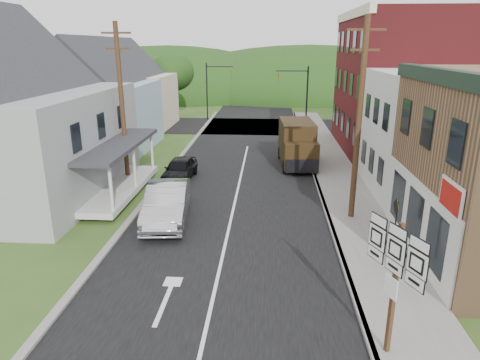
% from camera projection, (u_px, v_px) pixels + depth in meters
% --- Properties ---
extents(ground, '(120.00, 120.00, 0.00)m').
position_uv_depth(ground, '(224.00, 249.00, 17.09)').
color(ground, '#2D4719').
rests_on(ground, ground).
extents(road, '(9.00, 90.00, 0.02)m').
position_uv_depth(road, '(241.00, 176.00, 26.59)').
color(road, black).
rests_on(road, ground).
extents(cross_road, '(60.00, 9.00, 0.02)m').
position_uv_depth(cross_road, '(252.00, 126.00, 42.76)').
color(cross_road, black).
rests_on(cross_road, ground).
extents(sidewalk_right, '(2.80, 55.00, 0.15)m').
position_uv_depth(sidewalk_right, '(342.00, 187.00, 24.28)').
color(sidewalk_right, slate).
rests_on(sidewalk_right, ground).
extents(curb_right, '(0.20, 55.00, 0.15)m').
position_uv_depth(curb_right, '(318.00, 187.00, 24.37)').
color(curb_right, slate).
rests_on(curb_right, ground).
extents(curb_left, '(0.30, 55.00, 0.12)m').
position_uv_depth(curb_left, '(159.00, 183.00, 24.98)').
color(curb_left, slate).
rests_on(curb_left, ground).
extents(storefront_white, '(8.00, 7.00, 6.50)m').
position_uv_depth(storefront_white, '(452.00, 135.00, 22.49)').
color(storefront_white, silver).
rests_on(storefront_white, ground).
extents(storefront_red, '(8.00, 12.00, 10.00)m').
position_uv_depth(storefront_red, '(403.00, 85.00, 30.99)').
color(storefront_red, maroon).
rests_on(storefront_red, ground).
extents(house_gray, '(10.20, 12.24, 8.35)m').
position_uv_depth(house_gray, '(7.00, 116.00, 22.30)').
color(house_gray, gray).
rests_on(house_gray, ground).
extents(house_blue, '(7.14, 8.16, 7.28)m').
position_uv_depth(house_blue, '(104.00, 101.00, 32.85)').
color(house_blue, '#9ABCD2').
rests_on(house_blue, ground).
extents(house_cream, '(7.14, 8.16, 7.28)m').
position_uv_depth(house_cream, '(134.00, 89.00, 41.44)').
color(house_cream, beige).
rests_on(house_cream, ground).
extents(utility_pole_right, '(1.60, 0.26, 9.00)m').
position_uv_depth(utility_pole_right, '(359.00, 120.00, 18.64)').
color(utility_pole_right, '#472D19').
rests_on(utility_pole_right, ground).
extents(utility_pole_left, '(1.60, 0.26, 9.00)m').
position_uv_depth(utility_pole_left, '(122.00, 104.00, 23.71)').
color(utility_pole_left, '#472D19').
rests_on(utility_pole_left, ground).
extents(traffic_signal_right, '(2.87, 0.20, 6.00)m').
position_uv_depth(traffic_signal_right, '(299.00, 92.00, 38.01)').
color(traffic_signal_right, black).
rests_on(traffic_signal_right, ground).
extents(traffic_signal_left, '(2.87, 0.20, 6.00)m').
position_uv_depth(traffic_signal_left, '(213.00, 85.00, 45.23)').
color(traffic_signal_left, black).
rests_on(traffic_signal_left, ground).
extents(tree_left_c, '(5.80, 5.80, 8.41)m').
position_uv_depth(tree_left_c, '(21.00, 68.00, 35.55)').
color(tree_left_c, '#382616').
rests_on(tree_left_c, ground).
extents(tree_left_d, '(4.80, 4.80, 6.94)m').
position_uv_depth(tree_left_d, '(172.00, 73.00, 46.62)').
color(tree_left_d, '#382616').
rests_on(tree_left_d, ground).
extents(forested_ridge, '(90.00, 30.00, 16.00)m').
position_uv_depth(forested_ridge, '(259.00, 95.00, 69.38)').
color(forested_ridge, '#18320F').
rests_on(forested_ridge, ground).
extents(silver_sedan, '(2.39, 5.37, 1.71)m').
position_uv_depth(silver_sedan, '(167.00, 203.00, 19.60)').
color(silver_sedan, silver).
rests_on(silver_sedan, ground).
extents(dark_sedan, '(1.79, 4.01, 1.34)m').
position_uv_depth(dark_sedan, '(180.00, 169.00, 25.64)').
color(dark_sedan, black).
rests_on(dark_sedan, ground).
extents(delivery_van, '(2.45, 5.36, 2.93)m').
position_uv_depth(delivery_van, '(297.00, 144.00, 28.50)').
color(delivery_van, black).
rests_on(delivery_van, ground).
extents(route_sign_cluster, '(0.89, 1.93, 3.63)m').
position_uv_depth(route_sign_cluster, '(395.00, 271.00, 10.48)').
color(route_sign_cluster, '#472D19').
rests_on(route_sign_cluster, sidewalk_right).
extents(warning_sign, '(0.10, 0.66, 2.37)m').
position_uv_depth(warning_sign, '(395.00, 220.00, 15.69)').
color(warning_sign, black).
rests_on(warning_sign, sidewalk_right).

